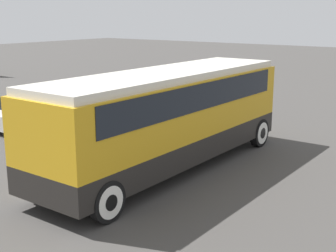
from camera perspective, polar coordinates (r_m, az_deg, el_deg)
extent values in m
plane|color=#423F3D|center=(15.10, 0.00, -5.25)|extent=(120.00, 120.00, 0.00)
cube|color=black|center=(14.86, 0.00, -2.26)|extent=(10.03, 2.55, 0.75)
cube|color=gold|center=(14.57, 0.00, 2.46)|extent=(10.03, 2.55, 1.74)
cube|color=black|center=(14.49, 0.00, 4.13)|extent=(8.83, 2.59, 0.79)
cube|color=silver|center=(14.41, 0.00, 6.30)|extent=(9.83, 2.35, 0.22)
cube|color=gold|center=(18.69, 8.93, 3.98)|extent=(0.36, 2.45, 1.99)
cylinder|color=black|center=(17.84, 11.06, -0.80)|extent=(1.05, 0.28, 1.05)
cylinder|color=silver|center=(17.84, 11.06, -0.80)|extent=(0.82, 0.30, 0.82)
cylinder|color=black|center=(17.84, 11.06, -0.80)|extent=(0.40, 0.32, 0.40)
cylinder|color=black|center=(18.92, 4.69, 0.23)|extent=(1.05, 0.28, 1.05)
cylinder|color=silver|center=(18.92, 4.69, 0.23)|extent=(0.82, 0.30, 0.82)
cylinder|color=black|center=(18.92, 4.69, 0.23)|extent=(0.40, 0.32, 0.40)
cylinder|color=black|center=(11.34, -7.47, -9.09)|extent=(1.05, 0.28, 1.05)
cylinder|color=silver|center=(11.34, -7.47, -9.09)|extent=(0.82, 0.30, 0.82)
cylinder|color=black|center=(11.34, -7.47, -9.09)|extent=(0.40, 0.32, 0.40)
cylinder|color=black|center=(12.97, -14.98, -6.50)|extent=(1.05, 0.28, 1.05)
cylinder|color=silver|center=(12.97, -14.98, -6.50)|extent=(0.82, 0.30, 0.82)
cylinder|color=black|center=(12.97, -14.98, -6.50)|extent=(0.40, 0.32, 0.40)
cube|color=silver|center=(21.40, -15.70, 1.37)|extent=(4.24, 1.83, 0.63)
cube|color=black|center=(21.19, -16.16, 2.84)|extent=(2.20, 1.64, 0.54)
cylinder|color=black|center=(21.90, -10.84, 1.26)|extent=(0.60, 0.22, 0.60)
cylinder|color=black|center=(21.90, -10.84, 1.26)|extent=(0.23, 0.26, 0.23)
cylinder|color=black|center=(23.11, -13.62, 1.77)|extent=(0.60, 0.22, 0.60)
cylinder|color=black|center=(23.11, -13.62, 1.77)|extent=(0.23, 0.26, 0.23)
cylinder|color=black|center=(19.82, -18.04, -0.45)|extent=(0.60, 0.22, 0.60)
cylinder|color=black|center=(19.82, -18.04, -0.45)|extent=(0.23, 0.26, 0.23)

